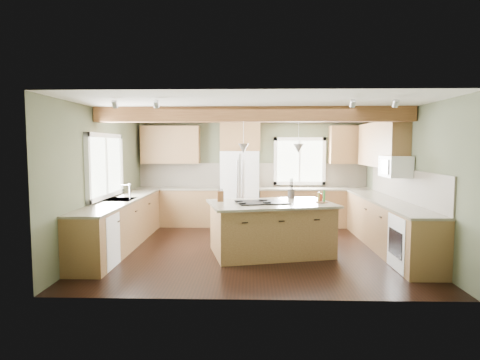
{
  "coord_description": "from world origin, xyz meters",
  "views": [
    {
      "loc": [
        -0.04,
        -7.38,
        1.92
      ],
      "look_at": [
        -0.25,
        0.3,
        1.27
      ],
      "focal_mm": 30.0,
      "sensor_mm": 36.0,
      "label": 1
    }
  ],
  "objects": [
    {
      "name": "bottle_tray",
      "position": [
        1.22,
        -0.28,
        1.02
      ],
      "size": [
        0.28,
        0.28,
        0.21
      ],
      "primitive_type": null,
      "rotation": [
        0.0,
        0.0,
        0.26
      ],
      "color": "brown",
      "rests_on": "island_top"
    },
    {
      "name": "wall_back",
      "position": [
        0.0,
        2.5,
        1.3
      ],
      "size": [
        5.6,
        0.0,
        5.6
      ],
      "primitive_type": "plane",
      "rotation": [
        1.57,
        0.0,
        0.0
      ],
      "color": "#4A513A",
      "rests_on": "ground"
    },
    {
      "name": "upper_cab_right",
      "position": [
        2.62,
        0.9,
        1.95
      ],
      "size": [
        0.35,
        2.2,
        0.9
      ],
      "primitive_type": "cube",
      "color": "brown",
      "rests_on": "wall_right"
    },
    {
      "name": "pendant_right",
      "position": [
        0.8,
        -0.2,
        1.88
      ],
      "size": [
        0.18,
        0.18,
        0.16
      ],
      "primitive_type": "cone",
      "rotation": [
        3.14,
        0.0,
        0.0
      ],
      "color": "#B2B2B7",
      "rests_on": "ceiling"
    },
    {
      "name": "wall_left",
      "position": [
        -2.8,
        0.0,
        1.3
      ],
      "size": [
        0.0,
        5.0,
        5.0
      ],
      "primitive_type": "plane",
      "rotation": [
        1.57,
        0.0,
        1.57
      ],
      "color": "#4A513A",
      "rests_on": "ground"
    },
    {
      "name": "base_cab_right",
      "position": [
        2.5,
        0.05,
        0.44
      ],
      "size": [
        0.6,
        3.7,
        0.88
      ],
      "primitive_type": "cube",
      "color": "brown",
      "rests_on": "floor"
    },
    {
      "name": "utensil_crock",
      "position": [
        0.74,
        0.3,
        1.01
      ],
      "size": [
        0.14,
        0.14,
        0.17
      ],
      "primitive_type": "cylinder",
      "rotation": [
        0.0,
        0.0,
        -0.11
      ],
      "color": "#423935",
      "rests_on": "island_top"
    },
    {
      "name": "island",
      "position": [
        0.32,
        -0.32,
        0.44
      ],
      "size": [
        2.23,
        1.66,
        0.88
      ],
      "primitive_type": "cube",
      "rotation": [
        0.0,
        0.0,
        0.23
      ],
      "color": "olive",
      "rests_on": "floor"
    },
    {
      "name": "counter_right",
      "position": [
        2.5,
        0.05,
        0.9
      ],
      "size": [
        0.64,
        3.74,
        0.04
      ],
      "primitive_type": "cube",
      "color": "#4B4537",
      "rests_on": "base_cab_right"
    },
    {
      "name": "base_cab_left",
      "position": [
        -2.5,
        0.05,
        0.44
      ],
      "size": [
        0.6,
        3.7,
        0.88
      ],
      "primitive_type": "cube",
      "color": "brown",
      "rests_on": "floor"
    },
    {
      "name": "microwave",
      "position": [
        2.58,
        -0.05,
        1.55
      ],
      "size": [
        0.4,
        0.7,
        0.38
      ],
      "primitive_type": "cube",
      "color": "white",
      "rests_on": "wall_right"
    },
    {
      "name": "wall_right",
      "position": [
        2.8,
        0.0,
        1.3
      ],
      "size": [
        0.0,
        5.0,
        5.0
      ],
      "primitive_type": "plane",
      "rotation": [
        1.57,
        0.0,
        -1.57
      ],
      "color": "#4A513A",
      "rests_on": "ground"
    },
    {
      "name": "pendant_left",
      "position": [
        -0.17,
        -0.43,
        1.88
      ],
      "size": [
        0.18,
        0.18,
        0.16
      ],
      "primitive_type": "cone",
      "rotation": [
        3.14,
        0.0,
        0.0
      ],
      "color": "#B2B2B7",
      "rests_on": "ceiling"
    },
    {
      "name": "base_cab_back_left",
      "position": [
        -1.79,
        2.2,
        0.44
      ],
      "size": [
        2.02,
        0.6,
        0.88
      ],
      "primitive_type": "cube",
      "color": "brown",
      "rests_on": "floor"
    },
    {
      "name": "backsplash_right",
      "position": [
        2.78,
        0.05,
        1.21
      ],
      "size": [
        0.03,
        3.7,
        0.58
      ],
      "primitive_type": "cube",
      "color": "brown",
      "rests_on": "wall_right"
    },
    {
      "name": "upper_cab_over_fridge",
      "position": [
        -0.3,
        2.33,
        2.15
      ],
      "size": [
        0.96,
        0.35,
        0.7
      ],
      "primitive_type": "cube",
      "color": "brown",
      "rests_on": "wall_back"
    },
    {
      "name": "upper_cab_back_left",
      "position": [
        -1.99,
        2.33,
        1.95
      ],
      "size": [
        1.4,
        0.35,
        0.9
      ],
      "primitive_type": "cube",
      "color": "brown",
      "rests_on": "wall_back"
    },
    {
      "name": "window_back",
      "position": [
        1.15,
        2.48,
        1.55
      ],
      "size": [
        1.1,
        0.04,
        1.0
      ],
      "primitive_type": "cube",
      "color": "white",
      "rests_on": "wall_back"
    },
    {
      "name": "counter_back_left",
      "position": [
        -1.79,
        2.2,
        0.9
      ],
      "size": [
        2.06,
        0.64,
        0.04
      ],
      "primitive_type": "cube",
      "color": "#4B4537",
      "rests_on": "base_cab_back_left"
    },
    {
      "name": "sink",
      "position": [
        -2.5,
        0.05,
        0.91
      ],
      "size": [
        0.5,
        0.65,
        0.03
      ],
      "primitive_type": "cube",
      "color": "#262628",
      "rests_on": "counter_left"
    },
    {
      "name": "oven",
      "position": [
        2.49,
        -1.25,
        0.43
      ],
      "size": [
        0.6,
        0.72,
        0.84
      ],
      "primitive_type": "cube",
      "color": "white",
      "rests_on": "floor"
    },
    {
      "name": "backsplash_back",
      "position": [
        0.0,
        2.48,
        1.21
      ],
      "size": [
        5.58,
        0.03,
        0.58
      ],
      "primitive_type": "cube",
      "color": "brown",
      "rests_on": "wall_back"
    },
    {
      "name": "base_cab_back_right",
      "position": [
        1.49,
        2.2,
        0.44
      ],
      "size": [
        2.62,
        0.6,
        0.88
      ],
      "primitive_type": "cube",
      "color": "brown",
      "rests_on": "floor"
    },
    {
      "name": "window_left",
      "position": [
        -2.78,
        0.05,
        1.55
      ],
      "size": [
        0.04,
        1.6,
        1.05
      ],
      "primitive_type": "cube",
      "color": "white",
      "rests_on": "wall_left"
    },
    {
      "name": "ceiling_beam",
      "position": [
        0.0,
        -0.32,
        2.47
      ],
      "size": [
        5.55,
        0.26,
        0.26
      ],
      "primitive_type": "cube",
      "color": "#593019",
      "rests_on": "ceiling"
    },
    {
      "name": "knife_block",
      "position": [
        -0.59,
        -0.21,
        1.01
      ],
      "size": [
        0.13,
        0.1,
        0.19
      ],
      "primitive_type": "cube",
      "rotation": [
        0.0,
        0.0,
        0.17
      ],
      "color": "brown",
      "rests_on": "island_top"
    },
    {
      "name": "counter_back_right",
      "position": [
        1.49,
        2.2,
        0.9
      ],
      "size": [
        2.66,
        0.64,
        0.04
      ],
      "primitive_type": "cube",
      "color": "#4B4537",
      "rests_on": "base_cab_back_right"
    },
    {
      "name": "cooktop",
      "position": [
        0.15,
        -0.36,
        0.93
      ],
      "size": [
        0.98,
        0.76,
        0.02
      ],
      "primitive_type": "cube",
      "rotation": [
        0.0,
        0.0,
        0.23
      ],
      "color": "black",
      "rests_on": "island_top"
    },
    {
      "name": "dishwasher",
      "position": [
        -2.49,
        -1.25,
        0.43
      ],
      "size": [
        0.6,
        0.6,
        0.84
      ],
      "primitive_type": "cube",
      "color": "white",
      "rests_on": "floor"
    },
    {
      "name": "upper_cab_back_corner",
      "position": [
        2.3,
        2.33,
        1.95
      ],
      "size": [
        0.9,
        0.35,
        0.9
      ],
      "primitive_type": "cube",
      "color": "brown",
      "rests_on": "wall_back"
    },
    {
      "name": "counter_left",
      "position": [
        -2.5,
        0.05,
        0.9
      ],
      "size": [
        0.64,
        3.74,
        0.04
      ],
      "primitive_type": "cube",
      "color": "#4B4537",
      "rests_on": "base_cab_left"
    },
    {
      "name": "soffit_trim",
      "position": [
        0.0,
        2.4,
        2.54
      ],
      "size": [
        5.55,
        0.2,
        0.1
      ],
      "primitive_type": "cube",
      "color": "#593019",
      "rests_on": "ceiling"
    },
    {
      "name": "refrigerator",
      "position": [
        -0.3,
        2.12,
        0.9
      ],
      "size": [
        0.9,
        0.74,
        1.8
      ],
      "primitive_type": "cube",
      "color": "white",
      "rests_on": "floor"
    },
    {
      "name": "island_top",
      "position": [
        0.32,
        -0.32,
        0.9
      ],
      "size": [
        2.39,
        1.82,
        0.04
      ],
      "primitive_type": "cube",
      "rotation": [
        0.0,
        0.0,
        0.23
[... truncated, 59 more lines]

